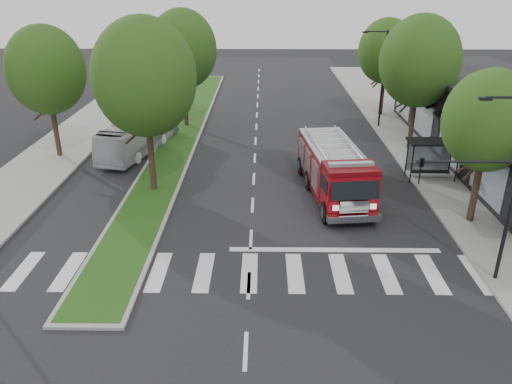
% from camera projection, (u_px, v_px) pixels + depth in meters
% --- Properties ---
extents(ground, '(140.00, 140.00, 0.00)m').
position_uv_depth(ground, '(251.00, 239.00, 24.66)').
color(ground, black).
rests_on(ground, ground).
extents(sidewalk_right, '(5.00, 80.00, 0.15)m').
position_uv_depth(sidewalk_right, '(439.00, 168.00, 33.64)').
color(sidewalk_right, gray).
rests_on(sidewalk_right, ground).
extents(sidewalk_left, '(5.00, 80.00, 0.15)m').
position_uv_depth(sidewalk_left, '(42.00, 166.00, 33.98)').
color(sidewalk_left, gray).
rests_on(sidewalk_left, ground).
extents(median, '(3.00, 50.00, 0.15)m').
position_uv_depth(median, '(183.00, 132.00, 41.21)').
color(median, gray).
rests_on(median, ground).
extents(bus_shelter, '(3.20, 1.60, 2.61)m').
position_uv_depth(bus_shelter, '(433.00, 149.00, 31.18)').
color(bus_shelter, black).
rests_on(bus_shelter, ground).
extents(tree_right_near, '(4.40, 4.40, 8.05)m').
position_uv_depth(tree_right_near, '(488.00, 121.00, 24.15)').
color(tree_right_near, black).
rests_on(tree_right_near, ground).
extents(tree_right_mid, '(5.60, 5.60, 9.72)m').
position_uv_depth(tree_right_mid, '(420.00, 61.00, 34.77)').
color(tree_right_mid, black).
rests_on(tree_right_mid, ground).
extents(tree_right_far, '(5.00, 5.00, 8.73)m').
position_uv_depth(tree_right_far, '(386.00, 51.00, 44.20)').
color(tree_right_far, black).
rests_on(tree_right_far, ground).
extents(tree_median_near, '(5.80, 5.80, 10.16)m').
position_uv_depth(tree_median_near, '(144.00, 78.00, 27.52)').
color(tree_median_near, black).
rests_on(tree_median_near, ground).
extents(tree_median_far, '(5.60, 5.60, 9.72)m').
position_uv_depth(tree_median_far, '(183.00, 49.00, 40.49)').
color(tree_median_far, black).
rests_on(tree_median_far, ground).
extents(tree_left_mid, '(5.20, 5.20, 9.16)m').
position_uv_depth(tree_left_mid, '(46.00, 70.00, 33.38)').
color(tree_left_mid, black).
rests_on(tree_left_mid, ground).
extents(streetlight_right_near, '(4.08, 0.22, 8.00)m').
position_uv_depth(streetlight_right_near, '(494.00, 179.00, 19.47)').
color(streetlight_right_near, black).
rests_on(streetlight_right_near, ground).
extents(streetlight_right_far, '(2.11, 0.20, 8.00)m').
position_uv_depth(streetlight_right_far, '(382.00, 75.00, 41.08)').
color(streetlight_right_far, black).
rests_on(streetlight_right_far, ground).
extents(fire_engine, '(3.76, 9.50, 3.21)m').
position_uv_depth(fire_engine, '(334.00, 170.00, 29.11)').
color(fire_engine, '#560409').
rests_on(fire_engine, ground).
extents(city_bus, '(4.32, 9.78, 2.65)m').
position_uv_depth(city_bus, '(139.00, 134.00, 36.57)').
color(city_bus, silver).
rests_on(city_bus, ground).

